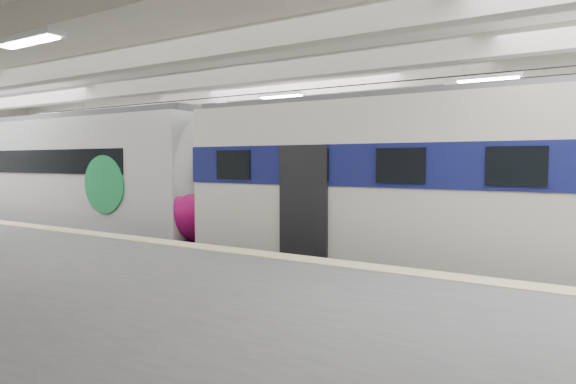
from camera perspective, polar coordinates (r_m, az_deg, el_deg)
The scene contains 4 objects.
station_hall at distance 12.08m, azimuth -10.31°, elevation 5.32°, with size 36.00×24.00×5.75m.
modern_emu at distance 17.97m, azimuth -21.84°, elevation 1.22°, with size 13.86×2.86×4.47m.
older_rer at distance 10.98m, azimuth 20.59°, elevation 0.34°, with size 13.20×2.91×4.36m.
far_train at distance 19.58m, azimuth -2.46°, elevation 1.95°, with size 13.97×3.04×4.45m.
Camera 1 is at (8.01, -10.77, 2.88)m, focal length 30.00 mm.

